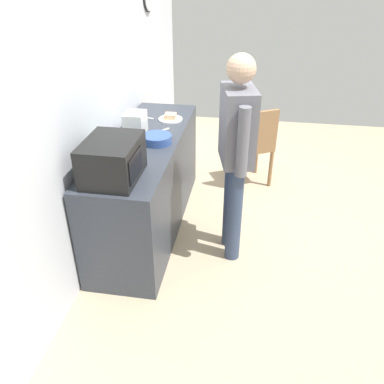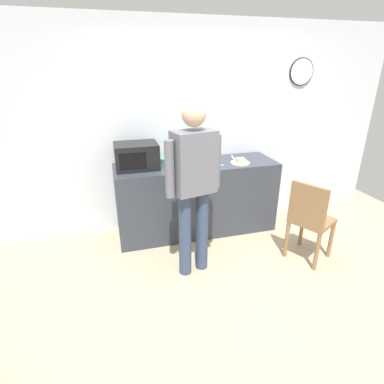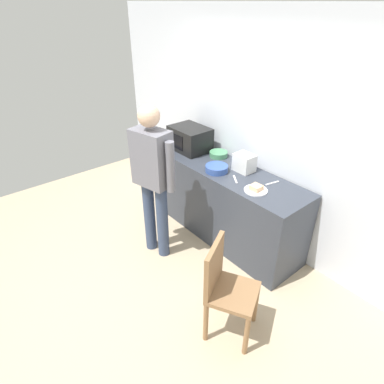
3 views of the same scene
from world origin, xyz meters
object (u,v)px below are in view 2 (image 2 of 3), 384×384
fork_utensil (233,157)px  microwave (136,156)px  salad_bowl (168,160)px  cereal_bowl (196,164)px  person_standing (194,180)px  wooden_chair (310,218)px  sandwich_plate (240,162)px  spoon_utensil (217,165)px  toaster (204,153)px

fork_utensil → microwave: bearing=-175.6°
salad_bowl → cereal_bowl: size_ratio=0.87×
person_standing → wooden_chair: 1.38m
microwave → sandwich_plate: 1.28m
sandwich_plate → cereal_bowl: bearing=-179.6°
sandwich_plate → spoon_utensil: sandwich_plate is taller
microwave → toaster: 0.87m
cereal_bowl → spoon_utensil: cereal_bowl is taller
salad_bowl → fork_utensil: bearing=-2.5°
sandwich_plate → spoon_utensil: 0.30m
sandwich_plate → wooden_chair: (0.46, -0.87, -0.42)m
salad_bowl → spoon_utensil: (0.56, -0.28, -0.03)m
toaster → salad_bowl: bearing=174.1°
person_standing → cereal_bowl: bearing=71.9°
microwave → cereal_bowl: (0.68, -0.17, -0.11)m
fork_utensil → wooden_chair: size_ratio=0.18×
sandwich_plate → salad_bowl: size_ratio=1.07×
microwave → salad_bowl: bearing=18.8°
salad_bowl → toaster: 0.48m
spoon_utensil → toaster: bearing=111.2°
cereal_bowl → wooden_chair: 1.42m
salad_bowl → cereal_bowl: bearing=-46.6°
sandwich_plate → wooden_chair: bearing=-62.1°
sandwich_plate → spoon_utensil: bearing=177.1°
sandwich_plate → salad_bowl: bearing=161.0°
spoon_utensil → salad_bowl: bearing=153.3°
spoon_utensil → fork_utensil: bearing=38.0°
wooden_chair → sandwich_plate: bearing=117.9°
spoon_utensil → person_standing: (-0.51, -0.73, 0.11)m
sandwich_plate → fork_utensil: sandwich_plate is taller
cereal_bowl → spoon_utensil: 0.28m
fork_utensil → cereal_bowl: bearing=-155.8°
microwave → wooden_chair: 2.08m
salad_bowl → microwave: bearing=-161.2°
cereal_bowl → fork_utensil: size_ratio=1.52×
microwave → person_standing: 0.98m
microwave → cereal_bowl: microwave is taller
sandwich_plate → fork_utensil: (0.01, 0.26, -0.02)m
fork_utensil → wooden_chair: 1.28m
cereal_bowl → fork_utensil: (0.59, 0.26, -0.03)m
person_standing → wooden_chair: size_ratio=1.88×
cereal_bowl → toaster: size_ratio=1.18×
microwave → wooden_chair: (1.72, -1.03, -0.55)m
salad_bowl → wooden_chair: (1.32, -1.16, -0.43)m
fork_utensil → person_standing: bearing=-130.1°
toaster → fork_utensil: bearing=1.6°
fork_utensil → wooden_chair: bearing=-68.2°
toaster → spoon_utensil: bearing=-68.8°
spoon_utensil → wooden_chair: bearing=-49.1°
salad_bowl → spoon_utensil: salad_bowl is taller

